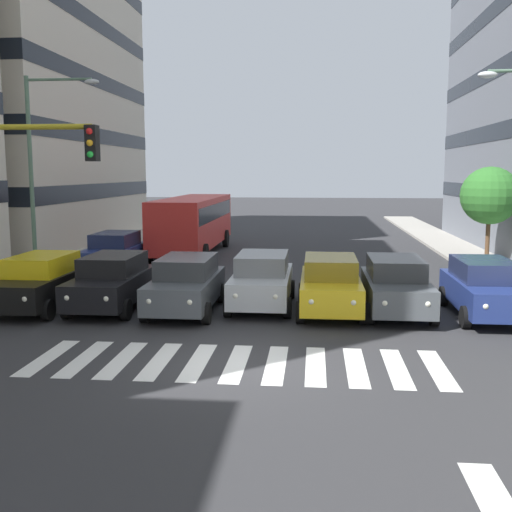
% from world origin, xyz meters
% --- Properties ---
extents(ground_plane, '(180.00, 180.00, 0.00)m').
position_xyz_m(ground_plane, '(0.00, 0.00, 0.00)').
color(ground_plane, '#2D2D30').
extents(building_right_block_0, '(11.77, 18.83, 25.77)m').
position_xyz_m(building_right_block_0, '(16.86, -22.11, 12.88)').
color(building_right_block_0, beige).
rests_on(building_right_block_0, ground_plane).
extents(crosswalk_markings, '(9.45, 2.80, 0.01)m').
position_xyz_m(crosswalk_markings, '(0.00, 0.00, 0.00)').
color(crosswalk_markings, silver).
rests_on(crosswalk_markings, ground_plane).
extents(lane_arrow_0, '(0.50, 2.20, 0.01)m').
position_xyz_m(lane_arrow_0, '(-4.17, 5.50, 0.00)').
color(lane_arrow_0, silver).
rests_on(lane_arrow_0, ground_plane).
extents(car_0, '(2.02, 4.44, 1.72)m').
position_xyz_m(car_0, '(-6.87, -5.18, 0.89)').
color(car_0, navy).
rests_on(car_0, ground_plane).
extents(car_1, '(2.02, 4.44, 1.72)m').
position_xyz_m(car_1, '(-4.25, -5.33, 0.89)').
color(car_1, '#474C51').
rests_on(car_1, ground_plane).
extents(car_2, '(2.02, 4.44, 1.72)m').
position_xyz_m(car_2, '(-2.25, -5.32, 0.89)').
color(car_2, gold).
rests_on(car_2, ground_plane).
extents(car_3, '(2.02, 4.44, 1.72)m').
position_xyz_m(car_3, '(-0.07, -5.88, 0.89)').
color(car_3, '#B2B7BC').
rests_on(car_3, ground_plane).
extents(car_4, '(2.02, 4.44, 1.72)m').
position_xyz_m(car_4, '(2.23, -4.94, 0.89)').
color(car_4, '#474C51').
rests_on(car_4, ground_plane).
extents(car_5, '(2.02, 4.44, 1.72)m').
position_xyz_m(car_5, '(4.67, -5.16, 0.89)').
color(car_5, black).
rests_on(car_5, ground_plane).
extents(car_6, '(2.02, 4.44, 1.72)m').
position_xyz_m(car_6, '(6.94, -4.89, 0.89)').
color(car_6, black).
rests_on(car_6, ground_plane).
extents(car_row2_0, '(2.02, 4.44, 1.72)m').
position_xyz_m(car_row2_0, '(6.95, -12.07, 0.89)').
color(car_row2_0, navy).
rests_on(car_row2_0, ground_plane).
extents(bus_behind_traffic, '(2.78, 10.50, 3.00)m').
position_xyz_m(bus_behind_traffic, '(4.67, -18.17, 1.86)').
color(bus_behind_traffic, red).
rests_on(bus_behind_traffic, ground_plane).
extents(street_lamp_right, '(2.85, 0.28, 7.71)m').
position_xyz_m(street_lamp_right, '(8.51, -8.72, 4.82)').
color(street_lamp_right, '#4C6B56').
rests_on(street_lamp_right, sidewalk_right).
extents(street_tree_2, '(2.68, 2.68, 4.45)m').
position_xyz_m(street_tree_2, '(-9.83, -15.71, 3.25)').
color(street_tree_2, '#513823').
rests_on(street_tree_2, sidewalk_left).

